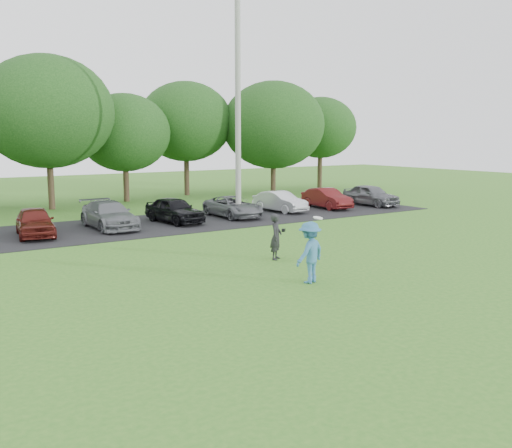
# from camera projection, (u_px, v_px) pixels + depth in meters

# --- Properties ---
(ground) EXTENTS (100.00, 100.00, 0.00)m
(ground) POSITION_uv_depth(u_px,v_px,m) (325.00, 286.00, 15.92)
(ground) COLOR #316F1F
(ground) RESTS_ON ground
(parking_lot) EXTENTS (32.00, 6.50, 0.03)m
(parking_lot) POSITION_uv_depth(u_px,v_px,m) (144.00, 225.00, 26.62)
(parking_lot) COLOR black
(parking_lot) RESTS_ON ground
(utility_pole) EXTENTS (0.28, 0.28, 10.72)m
(utility_pole) POSITION_uv_depth(u_px,v_px,m) (238.00, 111.00, 28.04)
(utility_pole) COLOR #959691
(utility_pole) RESTS_ON ground
(frisbee_player) EXTENTS (1.28, 0.97, 1.92)m
(frisbee_player) POSITION_uv_depth(u_px,v_px,m) (310.00, 252.00, 16.15)
(frisbee_player) COLOR teal
(frisbee_player) RESTS_ON ground
(camera_bystander) EXTENTS (0.68, 0.65, 1.56)m
(camera_bystander) POSITION_uv_depth(u_px,v_px,m) (276.00, 237.00, 19.23)
(camera_bystander) COLOR black
(camera_bystander) RESTS_ON ground
(parked_cars) EXTENTS (30.62, 4.55, 1.26)m
(parked_cars) POSITION_uv_depth(u_px,v_px,m) (126.00, 214.00, 25.95)
(parked_cars) COLOR black
(parked_cars) RESTS_ON parking_lot
(tree_row) EXTENTS (42.39, 9.85, 8.64)m
(tree_row) POSITION_uv_depth(u_px,v_px,m) (102.00, 123.00, 34.73)
(tree_row) COLOR #38281C
(tree_row) RESTS_ON ground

